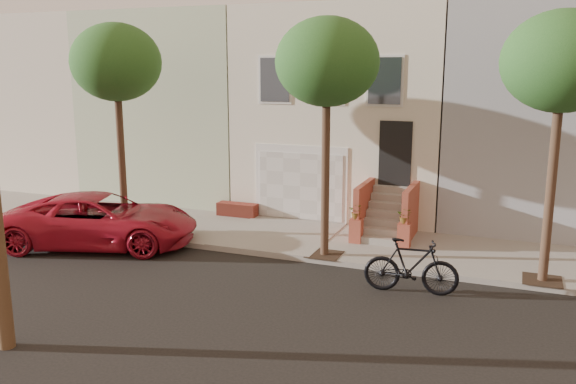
% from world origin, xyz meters
% --- Properties ---
extents(ground, '(90.00, 90.00, 0.00)m').
position_xyz_m(ground, '(0.00, 0.00, 0.00)').
color(ground, black).
rests_on(ground, ground).
extents(sidewalk, '(40.00, 3.70, 0.15)m').
position_xyz_m(sidewalk, '(0.00, 5.35, 0.07)').
color(sidewalk, gray).
rests_on(sidewalk, ground).
extents(house_row, '(33.10, 11.70, 7.00)m').
position_xyz_m(house_row, '(0.00, 11.19, 3.64)').
color(house_row, beige).
rests_on(house_row, sidewalk).
extents(tree_left, '(2.70, 2.57, 6.30)m').
position_xyz_m(tree_left, '(-5.50, 3.90, 5.26)').
color(tree_left, '#2D2116').
rests_on(tree_left, sidewalk).
extents(tree_mid, '(2.70, 2.57, 6.30)m').
position_xyz_m(tree_mid, '(1.00, 3.90, 5.26)').
color(tree_mid, '#2D2116').
rests_on(tree_mid, sidewalk).
extents(tree_right, '(2.70, 2.57, 6.30)m').
position_xyz_m(tree_right, '(6.50, 3.90, 5.26)').
color(tree_right, '#2D2116').
rests_on(tree_right, sidewalk).
extents(pickup_truck, '(6.09, 4.15, 1.55)m').
position_xyz_m(pickup_truck, '(-5.52, 2.77, 0.77)').
color(pickup_truck, '#AF172B').
rests_on(pickup_truck, ground).
extents(motorcycle, '(2.23, 0.85, 1.31)m').
position_xyz_m(motorcycle, '(3.62, 2.31, 0.65)').
color(motorcycle, black).
rests_on(motorcycle, ground).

